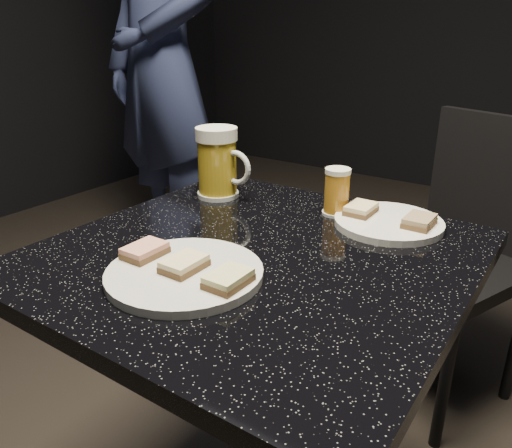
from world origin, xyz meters
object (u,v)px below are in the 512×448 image
object	(u,v)px
patron	(162,66)
beer_mug	(218,163)
chair	(460,244)
beer_tumbler	(337,192)
plate_small	(388,223)
table	(256,364)
plate_large	(185,273)

from	to	relation	value
patron	beer_mug	size ratio (longest dim) A/B	11.96
chair	beer_tumbler	bearing A→B (deg)	-103.95
plate_small	chair	size ratio (longest dim) A/B	0.24
plate_small	chair	xyz separation A→B (m)	(0.03, 0.59, -0.26)
plate_small	chair	distance (m)	0.64
table	beer_mug	bearing A→B (deg)	140.34
plate_small	patron	distance (m)	1.61
plate_large	beer_tumbler	bearing A→B (deg)	79.67
chair	plate_large	bearing A→B (deg)	-102.52
plate_small	plate_large	bearing A→B (deg)	-115.61
plate_small	beer_mug	world-z (taller)	beer_mug
patron	chair	bearing A→B (deg)	1.19
plate_small	patron	size ratio (longest dim) A/B	0.11
plate_small	table	xyz separation A→B (m)	(-0.15, -0.24, -0.25)
plate_small	beer_mug	distance (m)	0.40
chair	plate_small	bearing A→B (deg)	-93.02
beer_mug	plate_small	bearing A→B (deg)	6.52
patron	chair	distance (m)	1.50
table	beer_mug	world-z (taller)	beer_mug
patron	table	xyz separation A→B (m)	(1.23, -1.04, -0.44)
plate_small	beer_tumbler	world-z (taller)	beer_tumbler
plate_large	patron	distance (m)	1.70
patron	table	size ratio (longest dim) A/B	2.52
table	beer_tumbler	distance (m)	0.38
plate_small	table	world-z (taller)	plate_small
table	beer_tumbler	xyz separation A→B (m)	(0.03, 0.24, 0.29)
plate_small	chair	bearing A→B (deg)	86.98
beer_mug	table	bearing A→B (deg)	-39.66
plate_large	plate_small	size ratio (longest dim) A/B	1.17
beer_tumbler	patron	bearing A→B (deg)	147.65
patron	beer_tumbler	xyz separation A→B (m)	(1.27, -0.80, -0.15)
plate_small	patron	xyz separation A→B (m)	(-1.38, 0.80, 0.19)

